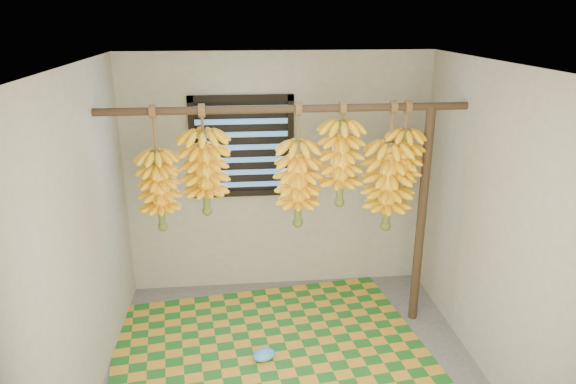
{
  "coord_description": "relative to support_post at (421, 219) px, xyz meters",
  "views": [
    {
      "loc": [
        -0.4,
        -3.36,
        2.72
      ],
      "look_at": [
        0.0,
        0.55,
        1.35
      ],
      "focal_mm": 32.0,
      "sensor_mm": 36.0,
      "label": 1
    }
  ],
  "objects": [
    {
      "name": "plastic_bag",
      "position": [
        -1.43,
        -0.5,
        -0.95
      ],
      "size": [
        0.24,
        0.21,
        0.08
      ],
      "primitive_type": "ellipsoid",
      "rotation": [
        0.0,
        0.0,
        0.43
      ],
      "color": "#408CEF",
      "rests_on": "woven_mat"
    },
    {
      "name": "wall_right",
      "position": [
        0.3,
        -0.7,
        0.2
      ],
      "size": [
        0.01,
        3.0,
        2.4
      ],
      "primitive_type": "cube",
      "color": "gray",
      "rests_on": "floor"
    },
    {
      "name": "hanging_pole",
      "position": [
        -1.2,
        0.0,
        1.0
      ],
      "size": [
        3.0,
        0.06,
        0.06
      ],
      "primitive_type": "cylinder",
      "rotation": [
        0.0,
        1.57,
        0.0
      ],
      "color": "#3B2919",
      "rests_on": "wall_left"
    },
    {
      "name": "floor",
      "position": [
        -1.2,
        -0.7,
        -1.0
      ],
      "size": [
        3.0,
        3.0,
        0.01
      ],
      "primitive_type": "cube",
      "color": "#505050",
      "rests_on": "ground"
    },
    {
      "name": "ceiling",
      "position": [
        -1.2,
        -0.7,
        1.4
      ],
      "size": [
        3.0,
        3.0,
        0.01
      ],
      "primitive_type": "cube",
      "color": "silver",
      "rests_on": "wall_back"
    },
    {
      "name": "banana_bunch_a",
      "position": [
        -2.24,
        0.0,
        0.35
      ],
      "size": [
        0.32,
        0.32,
        1.04
      ],
      "color": "brown",
      "rests_on": "hanging_pole"
    },
    {
      "name": "banana_bunch_b",
      "position": [
        -1.87,
        0.0,
        0.49
      ],
      "size": [
        0.38,
        0.38,
        0.92
      ],
      "color": "brown",
      "rests_on": "hanging_pole"
    },
    {
      "name": "wall_back",
      "position": [
        -1.2,
        0.8,
        0.2
      ],
      "size": [
        3.0,
        0.01,
        2.4
      ],
      "primitive_type": "cube",
      "color": "gray",
      "rests_on": "floor"
    },
    {
      "name": "banana_bunch_c",
      "position": [
        -1.1,
        0.0,
        0.37
      ],
      "size": [
        0.36,
        0.36,
        1.05
      ],
      "color": "brown",
      "rests_on": "hanging_pole"
    },
    {
      "name": "wall_left",
      "position": [
        -2.71,
        -0.7,
        0.2
      ],
      "size": [
        0.01,
        3.0,
        2.4
      ],
      "primitive_type": "cube",
      "color": "gray",
      "rests_on": "floor"
    },
    {
      "name": "window",
      "position": [
        -1.55,
        0.78,
        0.5
      ],
      "size": [
        1.0,
        0.04,
        1.0
      ],
      "color": "black",
      "rests_on": "wall_back"
    },
    {
      "name": "banana_bunch_e",
      "position": [
        -0.32,
        0.0,
        0.32
      ],
      "size": [
        0.42,
        0.42,
        1.12
      ],
      "color": "brown",
      "rests_on": "hanging_pole"
    },
    {
      "name": "support_post",
      "position": [
        0.0,
        0.0,
        0.0
      ],
      "size": [
        0.08,
        0.08,
        2.0
      ],
      "primitive_type": "cylinder",
      "color": "#3B2919",
      "rests_on": "floor"
    },
    {
      "name": "woven_mat",
      "position": [
        -1.37,
        -0.42,
        -0.99
      ],
      "size": [
        2.87,
        2.41,
        0.01
      ],
      "primitive_type": "cube",
      "rotation": [
        0.0,
        0.0,
        0.13
      ],
      "color": "#1B5C1E",
      "rests_on": "floor"
    },
    {
      "name": "banana_bunch_d",
      "position": [
        -0.74,
        -0.0,
        0.54
      ],
      "size": [
        0.36,
        0.36,
        0.88
      ],
      "color": "brown",
      "rests_on": "hanging_pole"
    },
    {
      "name": "banana_bunch_f",
      "position": [
        -0.2,
        0.0,
        0.53
      ],
      "size": [
        0.3,
        0.3,
        0.8
      ],
      "color": "brown",
      "rests_on": "hanging_pole"
    }
  ]
}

